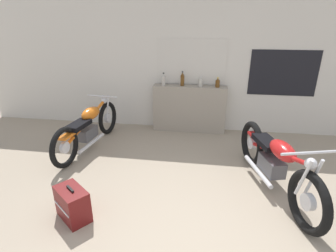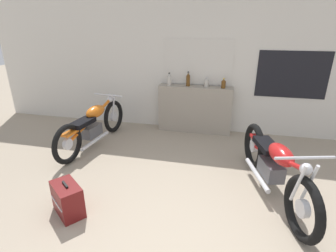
% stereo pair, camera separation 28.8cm
% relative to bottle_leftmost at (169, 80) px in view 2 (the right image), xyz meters
% --- Properties ---
extents(ground_plane, '(24.00, 24.00, 0.00)m').
position_rel_bottle_leftmost_xyz_m(ground_plane, '(0.82, -3.24, -1.10)').
color(ground_plane, gray).
extents(wall_back, '(10.00, 0.07, 2.80)m').
position_rel_bottle_leftmost_xyz_m(wall_back, '(0.82, 0.22, 0.30)').
color(wall_back, silver).
rests_on(wall_back, ground_plane).
extents(sill_counter, '(1.53, 0.28, 0.99)m').
position_rel_bottle_leftmost_xyz_m(sill_counter, '(0.55, 0.04, -0.61)').
color(sill_counter, gray).
rests_on(sill_counter, ground_plane).
extents(bottle_leftmost, '(0.08, 0.08, 0.27)m').
position_rel_bottle_leftmost_xyz_m(bottle_leftmost, '(0.00, 0.00, 0.00)').
color(bottle_leftmost, '#B7B2A8').
rests_on(bottle_leftmost, sill_counter).
extents(bottle_left_center, '(0.08, 0.08, 0.30)m').
position_rel_bottle_leftmost_xyz_m(bottle_left_center, '(0.39, 0.03, 0.01)').
color(bottle_left_center, '#5B3814').
rests_on(bottle_left_center, sill_counter).
extents(bottle_center, '(0.09, 0.09, 0.20)m').
position_rel_bottle_leftmost_xyz_m(bottle_center, '(0.76, 0.05, -0.03)').
color(bottle_center, '#B7B2A8').
rests_on(bottle_center, sill_counter).
extents(bottle_right_center, '(0.09, 0.09, 0.20)m').
position_rel_bottle_leftmost_xyz_m(bottle_right_center, '(1.11, 0.01, -0.03)').
color(bottle_right_center, '#5B3814').
rests_on(bottle_right_center, sill_counter).
extents(motorcycle_orange, '(0.64, 2.13, 0.86)m').
position_rel_bottle_leftmost_xyz_m(motorcycle_orange, '(-1.22, -1.11, -0.69)').
color(motorcycle_orange, black).
rests_on(motorcycle_orange, ground_plane).
extents(motorcycle_red, '(0.81, 2.20, 0.91)m').
position_rel_bottle_leftmost_xyz_m(motorcycle_red, '(1.88, -1.98, -0.67)').
color(motorcycle_red, black).
rests_on(motorcycle_red, ground_plane).
extents(hard_case_darkred, '(0.52, 0.48, 0.42)m').
position_rel_bottle_leftmost_xyz_m(hard_case_darkred, '(-0.60, -2.96, -0.90)').
color(hard_case_darkred, maroon).
rests_on(hard_case_darkred, ground_plane).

